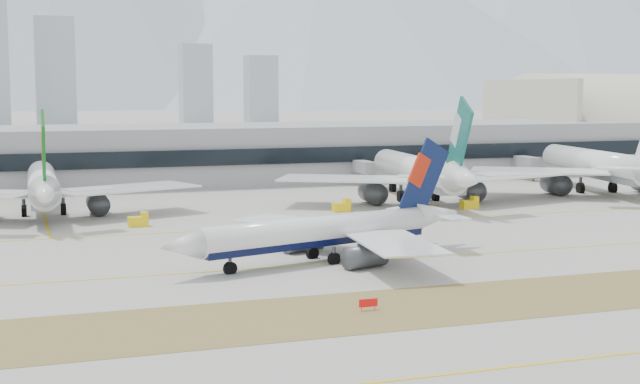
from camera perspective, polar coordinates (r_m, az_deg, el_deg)
name	(u,v)px	position (r m, az deg, el deg)	size (l,w,h in m)	color
ground	(380,253)	(134.67, 3.85, -3.94)	(3000.00, 3000.00, 0.00)	#A6A39B
apron_markings	(604,352)	(88.81, 17.73, -9.74)	(360.00, 122.22, 0.06)	olive
taxiing_airliner	(328,232)	(128.13, 0.51, -2.56)	(50.69, 43.18, 17.39)	white
widebody_eva	(43,187)	(181.29, -17.30, 0.31)	(60.57, 59.08, 21.59)	white
widebody_cathay	(420,173)	(196.78, 6.43, 1.19)	(66.00, 64.98, 23.67)	white
widebody_china_air	(600,166)	(222.23, 17.46, 1.58)	(66.80, 66.19, 24.19)	white
terminal	(215,153)	(242.93, -6.74, 2.48)	(280.00, 43.10, 15.00)	gray
hangar	(637,160)	(330.37, 19.65, 1.93)	(91.00, 60.00, 60.00)	beige
hold_sign_left	(368,303)	(99.97, 3.11, -7.11)	(2.20, 0.15, 1.35)	red
gse_b	(139,221)	(163.87, -11.52, -1.81)	(3.55, 2.00, 2.60)	yellow
gse_c	(470,204)	(187.11, 9.58, -0.75)	(3.55, 2.00, 2.60)	yellow
gse_extra	(342,206)	(180.25, 1.43, -0.93)	(3.55, 2.00, 2.60)	yellow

